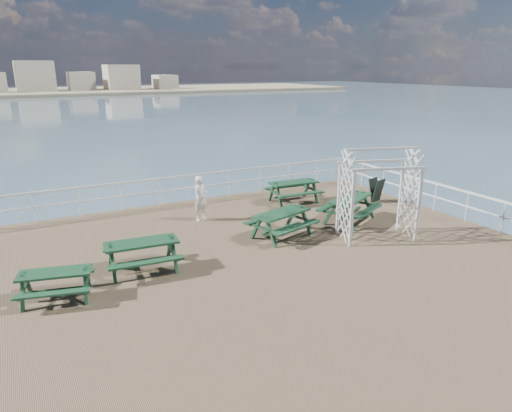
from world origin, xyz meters
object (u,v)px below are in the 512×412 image
at_px(picnic_table_c, 294,187).
at_px(person, 201,198).
at_px(picnic_table_e, 350,204).
at_px(picnic_table_d, 55,279).
at_px(trellis_arbor, 378,199).
at_px(picnic_table_b, 282,219).
at_px(picnic_table_a, 142,249).

relative_size(picnic_table_c, person, 1.28).
bearing_deg(picnic_table_e, picnic_table_d, 160.12).
relative_size(picnic_table_c, picnic_table_d, 1.09).
relative_size(picnic_table_c, trellis_arbor, 0.71).
relative_size(picnic_table_b, picnic_table_d, 1.22).
bearing_deg(picnic_table_c, trellis_arbor, -84.45).
xyz_separation_m(picnic_table_c, person, (-4.07, -0.40, 0.19)).
xyz_separation_m(picnic_table_a, person, (2.87, 3.18, 0.20)).
distance_m(picnic_table_b, picnic_table_d, 6.78).
bearing_deg(picnic_table_c, picnic_table_b, -124.09).
bearing_deg(picnic_table_d, picnic_table_a, 30.13).
bearing_deg(picnic_table_b, picnic_table_e, -11.42).
bearing_deg(picnic_table_d, picnic_table_e, 21.38).
bearing_deg(picnic_table_a, picnic_table_c, 31.72).
distance_m(picnic_table_e, person, 5.19).
relative_size(picnic_table_a, picnic_table_e, 0.79).
bearing_deg(picnic_table_c, picnic_table_a, -149.28).
distance_m(picnic_table_d, trellis_arbor, 9.31).
xyz_separation_m(picnic_table_a, picnic_table_c, (6.94, 3.58, 0.02)).
distance_m(picnic_table_d, picnic_table_e, 9.65).
height_order(picnic_table_a, picnic_table_d, picnic_table_a).
relative_size(picnic_table_b, picnic_table_c, 1.12).
bearing_deg(person, picnic_table_c, -16.01).
bearing_deg(picnic_table_e, person, 123.29).
bearing_deg(picnic_table_b, picnic_table_a, 169.82).
bearing_deg(trellis_arbor, picnic_table_e, 97.76).
distance_m(picnic_table_c, person, 4.10).
height_order(picnic_table_b, picnic_table_c, picnic_table_c).
distance_m(picnic_table_a, trellis_arbor, 7.21).
bearing_deg(person, trellis_arbor, -66.19).
distance_m(picnic_table_b, picnic_table_c, 3.96).
height_order(picnic_table_a, picnic_table_e, picnic_table_e).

